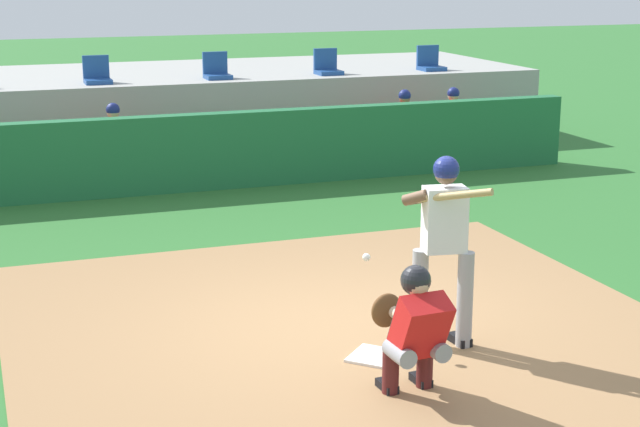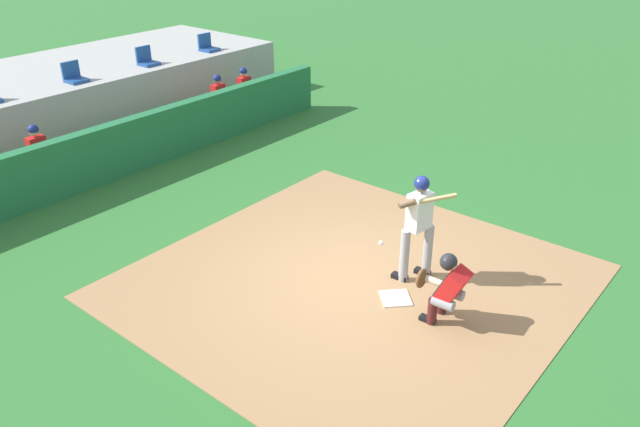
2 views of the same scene
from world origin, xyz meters
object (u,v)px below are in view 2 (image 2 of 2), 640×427
(batter_at_plate, at_px, (418,222))
(dugout_player_2, at_px, (247,91))
(catcher_crouched, at_px, (445,286))
(stadium_seat_5, at_px, (208,46))
(stadium_seat_4, at_px, (147,60))
(home_plate, at_px, (396,298))
(dugout_player_0, at_px, (41,154))
(dugout_player_1, at_px, (222,98))
(stadium_seat_3, at_px, (74,76))

(batter_at_plate, bearing_deg, dugout_player_2, 61.99)
(catcher_crouched, relative_size, stadium_seat_5, 3.19)
(stadium_seat_4, bearing_deg, batter_at_plate, -104.25)
(home_plate, xyz_separation_m, dugout_player_0, (-1.10, 8.14, 0.65))
(stadium_seat_5, bearing_deg, dugout_player_1, -124.67)
(home_plate, xyz_separation_m, batter_at_plate, (0.69, 0.10, 1.01))
(home_plate, xyz_separation_m, dugout_player_1, (4.01, 8.14, 0.65))
(stadium_seat_4, bearing_deg, stadium_seat_3, 180.00)
(dugout_player_0, bearing_deg, home_plate, -82.30)
(stadium_seat_3, xyz_separation_m, stadium_seat_4, (2.17, 0.00, 0.00))
(home_plate, height_order, batter_at_plate, batter_at_plate)
(batter_at_plate, relative_size, stadium_seat_3, 3.76)
(dugout_player_0, distance_m, dugout_player_2, 6.07)
(dugout_player_1, height_order, stadium_seat_4, stadium_seat_4)
(home_plate, height_order, stadium_seat_3, stadium_seat_3)
(catcher_crouched, height_order, stadium_seat_3, stadium_seat_3)
(dugout_player_1, xyz_separation_m, dugout_player_2, (0.96, 0.00, 0.00))
(stadium_seat_4, height_order, stadium_seat_5, same)
(catcher_crouched, xyz_separation_m, stadium_seat_4, (3.27, 10.99, 0.93))
(dugout_player_2, bearing_deg, stadium_seat_4, 130.20)
(batter_at_plate, height_order, stadium_seat_4, stadium_seat_4)
(dugout_player_0, distance_m, stadium_seat_5, 6.88)
(batter_at_plate, bearing_deg, stadium_seat_3, 87.77)
(dugout_player_1, distance_m, dugout_player_2, 0.96)
(home_plate, bearing_deg, stadium_seat_5, 61.98)
(batter_at_plate, distance_m, catcher_crouched, 1.23)
(dugout_player_2, distance_m, stadium_seat_3, 4.47)
(catcher_crouched, xyz_separation_m, dugout_player_2, (4.99, 8.96, 0.07))
(dugout_player_1, xyz_separation_m, stadium_seat_4, (-0.76, 2.03, 0.86))
(dugout_player_2, bearing_deg, batter_at_plate, -118.01)
(batter_at_plate, bearing_deg, stadium_seat_4, 75.75)
(catcher_crouched, distance_m, stadium_seat_4, 11.50)
(dugout_player_0, height_order, dugout_player_2, same)
(dugout_player_2, relative_size, stadium_seat_5, 2.71)
(batter_at_plate, xyz_separation_m, stadium_seat_5, (4.73, 10.08, 0.50))
(batter_at_plate, height_order, catcher_crouched, batter_at_plate)
(batter_at_plate, xyz_separation_m, dugout_player_2, (4.28, 8.04, -0.36))
(dugout_player_1, height_order, stadium_seat_3, stadium_seat_3)
(dugout_player_2, height_order, stadium_seat_5, stadium_seat_5)
(stadium_seat_4, relative_size, stadium_seat_5, 1.00)
(stadium_seat_3, distance_m, stadium_seat_5, 4.33)
(catcher_crouched, xyz_separation_m, dugout_player_1, (4.03, 8.96, 0.07))
(stadium_seat_3, bearing_deg, stadium_seat_5, 0.00)
(home_plate, bearing_deg, dugout_player_1, 63.79)
(stadium_seat_3, relative_size, stadium_seat_4, 1.00)
(dugout_player_1, bearing_deg, dugout_player_0, 180.00)
(dugout_player_0, height_order, stadium_seat_3, stadium_seat_3)
(batter_at_plate, xyz_separation_m, stadium_seat_3, (0.39, 10.08, 0.50))
(batter_at_plate, bearing_deg, home_plate, -171.68)
(dugout_player_1, bearing_deg, stadium_seat_3, 145.19)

